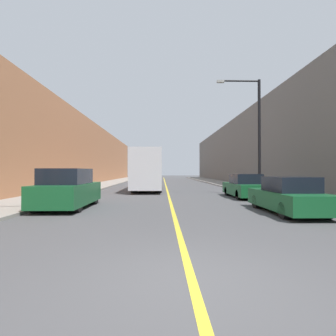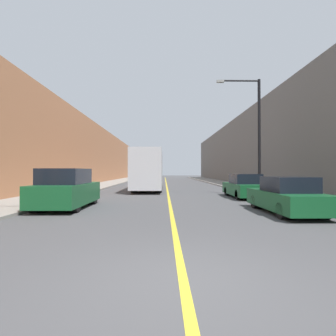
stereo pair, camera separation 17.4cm
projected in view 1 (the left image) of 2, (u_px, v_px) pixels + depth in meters
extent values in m
plane|color=#474749|center=(192.00, 282.00, 4.18)|extent=(200.00, 200.00, 0.00)
cube|color=gray|center=(105.00, 184.00, 33.99)|extent=(3.56, 72.00, 0.13)
cube|color=gray|center=(226.00, 184.00, 34.36)|extent=(3.56, 72.00, 0.13)
cube|color=#B2724C|center=(76.00, 152.00, 33.94)|extent=(4.00, 72.00, 8.39)
cube|color=#66605B|center=(254.00, 150.00, 34.50)|extent=(4.00, 72.00, 9.19)
cube|color=gold|center=(166.00, 184.00, 34.17)|extent=(0.16, 72.00, 0.01)
cube|color=silver|center=(149.00, 169.00, 24.75)|extent=(2.48, 11.15, 3.25)
cube|color=black|center=(145.00, 161.00, 19.22)|extent=(2.11, 0.04, 1.46)
cylinder|color=black|center=(135.00, 186.00, 21.26)|extent=(0.55, 1.01, 1.01)
cylinder|color=black|center=(158.00, 186.00, 21.31)|extent=(0.55, 1.01, 1.01)
cylinder|color=black|center=(141.00, 183.00, 28.17)|extent=(0.55, 1.01, 1.01)
cylinder|color=black|center=(159.00, 183.00, 28.22)|extent=(0.55, 1.01, 1.01)
cube|color=#145128|center=(68.00, 194.00, 12.49)|extent=(2.03, 4.53, 0.96)
cube|color=black|center=(67.00, 176.00, 12.28)|extent=(1.79, 2.49, 0.72)
cube|color=black|center=(48.00, 194.00, 10.26)|extent=(1.73, 0.04, 0.43)
cylinder|color=black|center=(37.00, 205.00, 11.07)|extent=(0.45, 0.68, 0.68)
cylinder|color=black|center=(75.00, 205.00, 11.10)|extent=(0.45, 0.68, 0.68)
cylinder|color=black|center=(63.00, 198.00, 13.88)|extent=(0.45, 0.68, 0.68)
cylinder|color=black|center=(93.00, 198.00, 13.91)|extent=(0.45, 0.68, 0.68)
cube|color=#145128|center=(287.00, 200.00, 11.04)|extent=(1.84, 4.58, 0.73)
cube|color=black|center=(290.00, 184.00, 10.82)|extent=(1.62, 2.06, 0.62)
cube|color=black|center=(320.00, 203.00, 8.78)|extent=(1.56, 0.04, 0.33)
cylinder|color=black|center=(287.00, 211.00, 9.60)|extent=(0.40, 0.62, 0.62)
cylinder|color=black|center=(325.00, 211.00, 9.64)|extent=(0.40, 0.62, 0.62)
cylinder|color=black|center=(258.00, 202.00, 12.44)|extent=(0.40, 0.62, 0.62)
cylinder|color=black|center=(288.00, 202.00, 12.47)|extent=(0.40, 0.62, 0.62)
cube|color=#145128|center=(244.00, 189.00, 17.48)|extent=(1.88, 4.62, 0.75)
cube|color=black|center=(246.00, 179.00, 17.26)|extent=(1.65, 2.08, 0.64)
cube|color=black|center=(257.00, 189.00, 15.20)|extent=(1.59, 0.04, 0.34)
cylinder|color=black|center=(240.00, 195.00, 16.03)|extent=(0.41, 0.62, 0.62)
cylinder|color=black|center=(264.00, 195.00, 16.06)|extent=(0.41, 0.62, 0.62)
cylinder|color=black|center=(228.00, 191.00, 18.89)|extent=(0.41, 0.62, 0.62)
cylinder|color=black|center=(248.00, 191.00, 18.93)|extent=(0.41, 0.62, 0.62)
cylinder|color=black|center=(259.00, 137.00, 18.48)|extent=(0.20, 0.20, 8.11)
cylinder|color=black|center=(240.00, 81.00, 18.49)|extent=(2.75, 0.12, 0.12)
cube|color=#999993|center=(221.00, 81.00, 18.46)|extent=(0.50, 0.24, 0.16)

